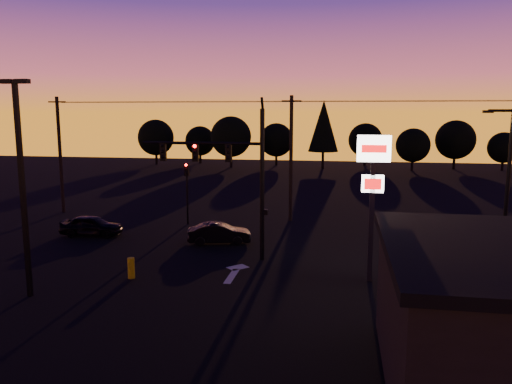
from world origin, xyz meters
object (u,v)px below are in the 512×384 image
at_px(car_mid, 219,233).
at_px(streetlight, 506,179).
at_px(parking_lot_light, 21,174).
at_px(car_left, 92,225).
at_px(pylon_sign, 373,177).
at_px(traffic_signal_mast, 232,168).
at_px(suv_parked, 490,305).
at_px(secondary_signal, 187,184).
at_px(bollard, 131,268).

bearing_deg(car_mid, streetlight, -108.51).
xyz_separation_m(parking_lot_light, car_left, (-2.58, 10.33, -4.61)).
xyz_separation_m(parking_lot_light, pylon_sign, (14.50, 4.50, -0.36)).
relative_size(traffic_signal_mast, suv_parked, 1.78).
relative_size(pylon_sign, car_left, 1.75).
height_order(traffic_signal_mast, streetlight, traffic_signal_mast).
height_order(secondary_signal, pylon_sign, pylon_sign).
xyz_separation_m(pylon_sign, car_left, (-17.08, 5.83, -4.25)).
distance_m(traffic_signal_mast, pylon_sign, 7.52).
bearing_deg(traffic_signal_mast, streetlight, 6.14).
bearing_deg(traffic_signal_mast, secondary_signal, 123.19).
bearing_deg(car_left, traffic_signal_mast, -112.95).
bearing_deg(suv_parked, bollard, 159.10).
distance_m(traffic_signal_mast, suv_parked, 13.75).
bearing_deg(traffic_signal_mast, car_left, 161.50).
height_order(bollard, car_left, car_left).
height_order(traffic_signal_mast, suv_parked, traffic_signal_mast).
relative_size(traffic_signal_mast, streetlight, 1.07).
bearing_deg(bollard, streetlight, 17.14).
bearing_deg(traffic_signal_mast, pylon_sign, -19.36).
bearing_deg(streetlight, car_left, 175.64).
height_order(pylon_sign, car_left, pylon_sign).
bearing_deg(bollard, suv_parked, -9.17).
bearing_deg(streetlight, suv_parked, -108.49).
distance_m(bollard, car_mid, 7.42).
xyz_separation_m(streetlight, car_left, (-23.99, 1.83, -3.76)).
height_order(traffic_signal_mast, car_mid, traffic_signal_mast).
xyz_separation_m(traffic_signal_mast, streetlight, (14.01, 1.51, -0.52)).
bearing_deg(pylon_sign, car_left, 161.14).
distance_m(secondary_signal, pylon_sign, 15.75).
xyz_separation_m(traffic_signal_mast, parking_lot_light, (-7.40, -6.99, 0.33)).
relative_size(secondary_signal, pylon_sign, 0.64).
height_order(traffic_signal_mast, bollard, traffic_signal_mast).
relative_size(parking_lot_light, car_mid, 2.43).
bearing_deg(suv_parked, secondary_signal, 127.38).
relative_size(secondary_signal, car_mid, 1.15).
bearing_deg(parking_lot_light, secondary_signal, 80.21).
height_order(pylon_sign, streetlight, streetlight).
height_order(parking_lot_light, streetlight, parking_lot_light).
bearing_deg(streetlight, traffic_signal_mast, -173.86).
distance_m(pylon_sign, car_mid, 10.99).
height_order(car_left, suv_parked, suv_parked).
distance_m(streetlight, car_left, 24.35).
xyz_separation_m(car_left, car_mid, (8.51, -0.45, -0.04)).
height_order(traffic_signal_mast, car_left, traffic_signal_mast).
distance_m(pylon_sign, suv_parked, 7.23).
bearing_deg(secondary_signal, car_left, -140.71).
relative_size(traffic_signal_mast, pylon_sign, 1.26).
bearing_deg(parking_lot_light, traffic_signal_mast, 43.37).
bearing_deg(pylon_sign, suv_parked, -43.87).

